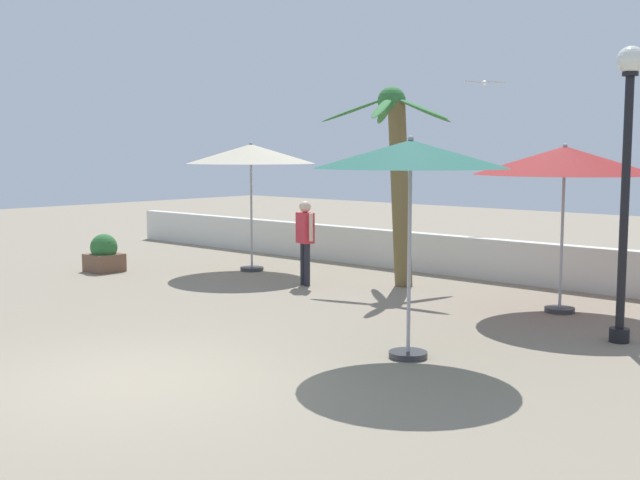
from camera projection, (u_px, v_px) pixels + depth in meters
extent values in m
plane|color=gray|center=(133.00, 381.00, 9.42)|extent=(56.00, 56.00, 0.00)
cube|color=silver|center=(521.00, 262.00, 16.29)|extent=(25.20, 0.30, 0.87)
cylinder|color=#333338|center=(408.00, 355.00, 10.47)|extent=(0.51, 0.51, 0.08)
cylinder|color=#A5A5AD|center=(409.00, 262.00, 10.34)|extent=(0.05, 0.05, 2.53)
cone|color=#1E594C|center=(411.00, 154.00, 10.18)|extent=(2.52, 2.52, 0.36)
sphere|color=#99999E|center=(411.00, 139.00, 10.16)|extent=(0.08, 0.08, 0.08)
cylinder|color=#333338|center=(560.00, 310.00, 13.42)|extent=(0.50, 0.50, 0.08)
cylinder|color=#A5A5AD|center=(562.00, 242.00, 13.29)|extent=(0.05, 0.05, 2.36)
cone|color=maroon|center=(565.00, 160.00, 13.14)|extent=(3.00, 3.00, 0.47)
sphere|color=#99999E|center=(565.00, 146.00, 13.12)|extent=(0.08, 0.08, 0.08)
cylinder|color=#333338|center=(252.00, 269.00, 18.08)|extent=(0.53, 0.53, 0.08)
cylinder|color=#A5A5AD|center=(251.00, 216.00, 17.95)|extent=(0.05, 0.05, 2.47)
cone|color=#B7AD93|center=(251.00, 154.00, 17.79)|extent=(2.88, 2.88, 0.43)
sphere|color=#99999E|center=(251.00, 144.00, 17.77)|extent=(0.08, 0.08, 0.08)
cylinder|color=brown|center=(400.00, 194.00, 15.91)|extent=(0.58, 0.35, 3.70)
sphere|color=#337439|center=(392.00, 101.00, 15.86)|extent=(0.56, 0.56, 0.56)
ellipsoid|color=#337439|center=(420.00, 108.00, 15.34)|extent=(1.42, 0.33, 0.53)
ellipsoid|color=#337439|center=(423.00, 110.00, 16.19)|extent=(0.72, 1.38, 0.53)
ellipsoid|color=#337439|center=(385.00, 111.00, 16.60)|extent=(1.18, 1.09, 0.53)
ellipsoid|color=#337439|center=(355.00, 110.00, 16.05)|extent=(1.33, 0.85, 0.53)
ellipsoid|color=#337439|center=(382.00, 107.00, 15.19)|extent=(0.74, 1.37, 0.53)
cylinder|color=black|center=(619.00, 335.00, 11.31)|extent=(0.28, 0.28, 0.20)
cylinder|color=black|center=(624.00, 210.00, 11.12)|extent=(0.12, 0.12, 3.74)
cylinder|color=black|center=(630.00, 74.00, 10.91)|extent=(0.22, 0.22, 0.06)
sphere|color=white|center=(631.00, 60.00, 10.89)|extent=(0.38, 0.38, 0.38)
cylinder|color=#26262D|center=(307.00, 265.00, 15.95)|extent=(0.12, 0.12, 0.86)
cylinder|color=#26262D|center=(303.00, 264.00, 16.09)|extent=(0.12, 0.12, 0.86)
cube|color=#D8333F|center=(305.00, 228.00, 15.94)|extent=(0.42, 0.34, 0.61)
sphere|color=beige|center=(305.00, 207.00, 15.89)|extent=(0.23, 0.23, 0.23)
cylinder|color=beige|center=(311.00, 227.00, 15.73)|extent=(0.08, 0.08, 0.55)
cylinder|color=beige|center=(299.00, 225.00, 16.14)|extent=(0.08, 0.08, 0.55)
ellipsoid|color=white|center=(485.00, 83.00, 18.70)|extent=(0.28, 0.33, 0.12)
sphere|color=white|center=(484.00, 82.00, 18.86)|extent=(0.10, 0.10, 0.10)
cube|color=silver|center=(475.00, 82.00, 18.73)|extent=(0.46, 0.37, 0.08)
cube|color=silver|center=(495.00, 82.00, 18.66)|extent=(0.46, 0.37, 0.07)
cube|color=brown|center=(104.00, 263.00, 17.92)|extent=(0.70, 0.70, 0.40)
sphere|color=#2D6B33|center=(104.00, 247.00, 17.88)|extent=(0.60, 0.60, 0.60)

